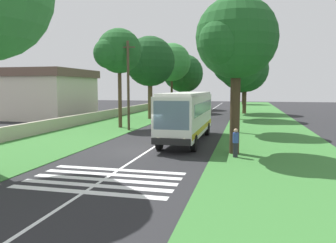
# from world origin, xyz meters

# --- Properties ---
(ground) EXTENTS (160.00, 160.00, 0.00)m
(ground) POSITION_xyz_m (0.00, 0.00, 0.00)
(ground) COLOR #262628
(grass_verge_left) EXTENTS (120.00, 8.00, 0.04)m
(grass_verge_left) POSITION_xyz_m (15.00, 8.20, 0.02)
(grass_verge_left) COLOR #387533
(grass_verge_left) RESTS_ON ground
(grass_verge_right) EXTENTS (120.00, 8.00, 0.04)m
(grass_verge_right) POSITION_xyz_m (15.00, -8.20, 0.02)
(grass_verge_right) COLOR #387533
(grass_verge_right) RESTS_ON ground
(centre_line) EXTENTS (110.00, 0.16, 0.01)m
(centre_line) POSITION_xyz_m (15.00, 0.00, 0.00)
(centre_line) COLOR silver
(centre_line) RESTS_ON ground
(coach_bus) EXTENTS (11.16, 2.62, 3.73)m
(coach_bus) POSITION_xyz_m (4.64, -1.80, 2.15)
(coach_bus) COLOR silver
(coach_bus) RESTS_ON ground
(zebra_crossing) EXTENTS (4.05, 6.80, 0.01)m
(zebra_crossing) POSITION_xyz_m (-6.63, 0.00, 0.00)
(zebra_crossing) COLOR silver
(zebra_crossing) RESTS_ON ground
(trailing_car_0) EXTENTS (4.30, 1.78, 1.43)m
(trailing_car_0) POSITION_xyz_m (21.72, 1.63, 0.67)
(trailing_car_0) COLOR #145933
(trailing_car_0) RESTS_ON ground
(trailing_car_1) EXTENTS (4.30, 1.78, 1.43)m
(trailing_car_1) POSITION_xyz_m (29.81, 1.61, 0.67)
(trailing_car_1) COLOR #B7A893
(trailing_car_1) RESTS_ON ground
(trailing_minibus_0) EXTENTS (6.00, 2.14, 2.53)m
(trailing_minibus_0) POSITION_xyz_m (36.90, 1.93, 1.55)
(trailing_minibus_0) COLOR #CC4C33
(trailing_minibus_0) RESTS_ON ground
(roadside_tree_left_0) EXTENTS (7.15, 6.26, 11.38)m
(roadside_tree_left_0) POSITION_xyz_m (33.81, 6.09, 8.14)
(roadside_tree_left_0) COLOR #3D2D1E
(roadside_tree_left_0) RESTS_ON grass_verge_left
(roadside_tree_left_2) EXTENTS (8.62, 7.19, 10.31)m
(roadside_tree_left_2) POSITION_xyz_m (41.62, 5.51, 6.56)
(roadside_tree_left_2) COLOR #4C3826
(roadside_tree_left_2) RESTS_ON grass_verge_left
(roadside_tree_left_3) EXTENTS (7.50, 6.42, 10.64)m
(roadside_tree_left_3) POSITION_xyz_m (21.46, 6.14, 7.29)
(roadside_tree_left_3) COLOR brown
(roadside_tree_left_3) RESTS_ON grass_verge_left
(roadside_tree_left_4) EXTENTS (5.18, 4.47, 9.95)m
(roadside_tree_left_4) POSITION_xyz_m (11.40, 6.48, 7.62)
(roadside_tree_left_4) COLOR #4C3826
(roadside_tree_left_4) RESTS_ON grass_verge_left
(roadside_tree_right_0) EXTENTS (5.76, 4.93, 9.52)m
(roadside_tree_right_0) POSITION_xyz_m (0.74, -5.40, 6.93)
(roadside_tree_right_0) COLOR #3D2D1E
(roadside_tree_right_0) RESTS_ON grass_verge_right
(roadside_tree_right_1) EXTENTS (7.66, 6.33, 10.45)m
(roadside_tree_right_1) POSITION_xyz_m (23.32, -4.91, 7.13)
(roadside_tree_right_1) COLOR #4C3826
(roadside_tree_right_1) RESTS_ON grass_verge_right
(roadside_tree_right_2) EXTENTS (6.57, 5.55, 8.35)m
(roadside_tree_right_2) POSITION_xyz_m (62.12, -5.18, 5.47)
(roadside_tree_right_2) COLOR #4C3826
(roadside_tree_right_2) RESTS_ON grass_verge_right
(roadside_tree_right_3) EXTENTS (8.70, 7.24, 10.53)m
(roadside_tree_right_3) POSITION_xyz_m (32.96, -5.66, 6.77)
(roadside_tree_right_3) COLOR #4C3826
(roadside_tree_right_3) RESTS_ON grass_verge_right
(roadside_tree_right_4) EXTENTS (5.83, 4.89, 9.92)m
(roadside_tree_right_4) POSITION_xyz_m (10.55, -5.16, 7.36)
(roadside_tree_right_4) COLOR #4C3826
(roadside_tree_right_4) RESTS_ON grass_verge_right
(utility_pole) EXTENTS (0.24, 1.40, 8.42)m
(utility_pole) POSITION_xyz_m (9.61, 4.75, 4.40)
(utility_pole) COLOR #473828
(utility_pole) RESTS_ON grass_verge_left
(roadside_wall) EXTENTS (70.00, 0.40, 1.12)m
(roadside_wall) POSITION_xyz_m (20.00, 11.60, 0.60)
(roadside_wall) COLOR #B2A893
(roadside_wall) RESTS_ON grass_verge_left
(roadside_building) EXTENTS (11.35, 10.46, 6.51)m
(roadside_building) POSITION_xyz_m (19.54, 20.11, 3.30)
(roadside_building) COLOR beige
(roadside_building) RESTS_ON ground
(pedestrian) EXTENTS (0.34, 0.34, 1.69)m
(pedestrian) POSITION_xyz_m (-0.58, -5.59, 0.91)
(pedestrian) COLOR #26262D
(pedestrian) RESTS_ON grass_verge_right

